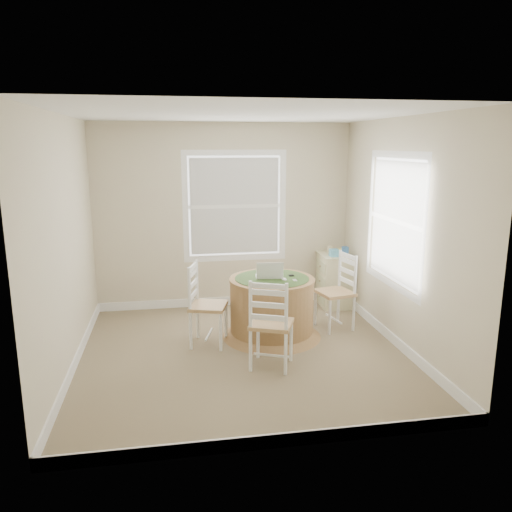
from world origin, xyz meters
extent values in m
cube|color=#77664B|center=(0.00, 0.00, -0.01)|extent=(3.60, 3.60, 0.02)
cube|color=white|center=(0.00, 0.00, 2.61)|extent=(3.60, 3.60, 0.02)
cube|color=beige|center=(0.00, 1.81, 1.30)|extent=(3.60, 0.02, 2.60)
cube|color=beige|center=(0.00, -1.81, 1.30)|extent=(3.60, 0.02, 2.60)
cube|color=beige|center=(-1.81, 0.00, 1.30)|extent=(0.02, 3.60, 2.60)
cube|color=beige|center=(1.81, 0.00, 1.30)|extent=(0.02, 3.60, 2.60)
cube|color=white|center=(0.00, 1.79, 0.06)|extent=(3.60, 0.02, 0.12)
cube|color=white|center=(0.00, -1.79, 0.06)|extent=(3.60, 0.02, 0.12)
cube|color=white|center=(-1.79, 0.00, 0.06)|extent=(0.02, 3.60, 0.12)
cube|color=white|center=(1.79, 0.00, 0.06)|extent=(0.02, 3.60, 0.12)
cylinder|color=olive|center=(0.43, 0.49, 0.40)|extent=(1.01, 1.01, 0.65)
cone|color=olive|center=(0.43, 0.49, 0.04)|extent=(1.21, 1.21, 0.07)
cylinder|color=olive|center=(0.43, 0.49, 0.71)|extent=(1.03, 1.03, 0.03)
cylinder|color=#395424|center=(0.43, 0.49, 0.73)|extent=(0.89, 0.89, 0.01)
cone|color=#395424|center=(0.43, 0.49, 0.67)|extent=(0.99, 0.99, 0.10)
cube|color=white|center=(0.40, 0.56, 0.73)|extent=(0.34, 0.26, 0.02)
cube|color=silver|center=(0.40, 0.56, 0.74)|extent=(0.27, 0.15, 0.00)
cube|color=black|center=(0.39, 0.42, 0.85)|extent=(0.32, 0.10, 0.21)
ellipsoid|color=white|center=(0.55, 0.38, 0.74)|extent=(0.06, 0.09, 0.03)
cube|color=#B7BABF|center=(0.67, 0.34, 0.73)|extent=(0.05, 0.09, 0.02)
cube|color=black|center=(0.68, 0.54, 0.74)|extent=(0.06, 0.05, 0.02)
cube|color=beige|center=(1.56, 1.51, 0.37)|extent=(0.41, 0.56, 0.75)
cube|color=beige|center=(1.56, 1.51, 0.76)|extent=(0.44, 0.59, 0.02)
cube|color=#BCC18F|center=(1.36, 1.52, 0.15)|extent=(0.02, 0.46, 0.16)
cube|color=#BCC18F|center=(1.36, 1.52, 0.38)|extent=(0.02, 0.46, 0.16)
cube|color=#BCC18F|center=(1.36, 1.52, 0.60)|extent=(0.02, 0.46, 0.16)
cube|color=#529DBD|center=(1.50, 1.38, 0.81)|extent=(0.12, 0.12, 0.10)
cube|color=#D8D34C|center=(1.61, 1.55, 0.79)|extent=(0.15, 0.10, 0.06)
cube|color=#386AA8|center=(1.67, 1.43, 0.82)|extent=(0.08, 0.08, 0.12)
cylinder|color=beige|center=(1.53, 1.65, 0.81)|extent=(0.07, 0.07, 0.09)
camera|label=1|loc=(-0.75, -5.16, 2.30)|focal=35.00mm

